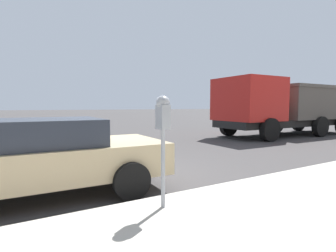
{
  "coord_description": "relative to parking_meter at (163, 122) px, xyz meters",
  "views": [
    {
      "loc": [
        -5.84,
        1.8,
        1.57
      ],
      "look_at": [
        -2.31,
        -0.28,
        1.25
      ],
      "focal_mm": 28.0,
      "sensor_mm": 36.0,
      "label": 1
    }
  ],
  "objects": [
    {
      "name": "parking_meter",
      "position": [
        0.0,
        0.0,
        0.0
      ],
      "size": [
        0.21,
        0.19,
        1.59
      ],
      "color": "gray",
      "rests_on": "sidewalk"
    },
    {
      "name": "car_tan",
      "position": [
        1.77,
        1.55,
        -0.61
      ],
      "size": [
        2.12,
        4.48,
        1.35
      ],
      "rotation": [
        0.0,
        0.0,
        3.12
      ],
      "color": "tan",
      "rests_on": "ground_plane"
    },
    {
      "name": "dump_truck",
      "position": [
        5.71,
        -10.88,
        0.26
      ],
      "size": [
        3.09,
        8.5,
        2.9
      ],
      "rotation": [
        0.0,
        0.0,
        -0.02
      ],
      "color": "black",
      "rests_on": "ground_plane"
    },
    {
      "name": "ground_plane",
      "position": [
        2.65,
        -0.01,
        -1.34
      ],
      "size": [
        220.0,
        220.0,
        0.0
      ],
      "primitive_type": "plane",
      "color": "#3D3A3A"
    }
  ]
}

